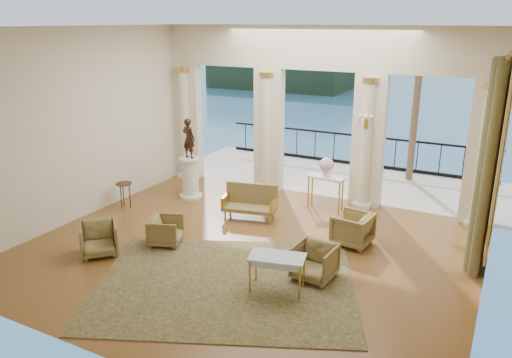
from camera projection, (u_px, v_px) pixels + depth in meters
The scene contains 23 objects.
floor at pixel (247, 251), 10.46m from camera, with size 9.00×9.00×0.00m, color #533011.
room_walls at pixel (215, 125), 8.64m from camera, with size 9.00×9.00×9.00m.
arcade at pixel (317, 102), 12.90m from camera, with size 9.00×0.56×4.50m.
terrace at pixel (337, 179), 15.37m from camera, with size 10.00×3.60×0.10m, color beige.
balustrade at pixel (353, 153), 16.58m from camera, with size 9.00×0.06×1.03m.
palm_tree at pixel (422, 40), 13.90m from camera, with size 2.00×2.00×4.50m.
headland at pixel (290, 67), 83.69m from camera, with size 22.00×18.00×6.00m, color black.
sea at pixel (475, 108), 62.92m from camera, with size 160.00×160.00×0.00m, color #276496.
curtain at pixel (488, 167), 9.22m from camera, with size 0.33×1.40×4.09m.
window_frame at pixel (500, 164), 9.11m from camera, with size 0.04×1.60×3.40m, color gold.
wall_sconce at pixel (366, 123), 12.12m from camera, with size 0.30×0.11×0.33m.
rug at pixel (226, 283), 9.15m from camera, with size 4.65×3.62×0.02m, color #292D16.
armchair_a at pixel (99, 237), 10.21m from camera, with size 0.73×0.68×0.75m, color #4A3E1D.
armchair_b at pixel (314, 260), 9.24m from camera, with size 0.73×0.68×0.75m, color #4A3E1D.
armchair_c at pixel (352, 228), 10.65m from camera, with size 0.75×0.71×0.78m, color #4A3E1D.
armchair_d at pixel (166, 229), 10.68m from camera, with size 0.65×0.61×0.67m, color #4A3E1D.
settee at pixel (250, 202), 12.06m from camera, with size 1.37×0.82×0.85m.
game_table at pixel (277, 260), 8.76m from camera, with size 1.07×0.74×0.67m.
pedestal at pixel (190, 178), 13.46m from camera, with size 0.61×0.61×1.12m.
statue at pixel (189, 138), 13.12m from camera, with size 0.39×0.25×1.06m, color #311F16.
console_table at pixel (326, 182), 12.55m from camera, with size 0.94×0.43×0.87m.
urn at pixel (327, 166), 12.42m from camera, with size 0.37×0.37×0.49m.
side_table at pixel (124, 187), 12.71m from camera, with size 0.41×0.41×0.66m.
Camera 1 is at (4.57, -8.33, 4.62)m, focal length 35.00 mm.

